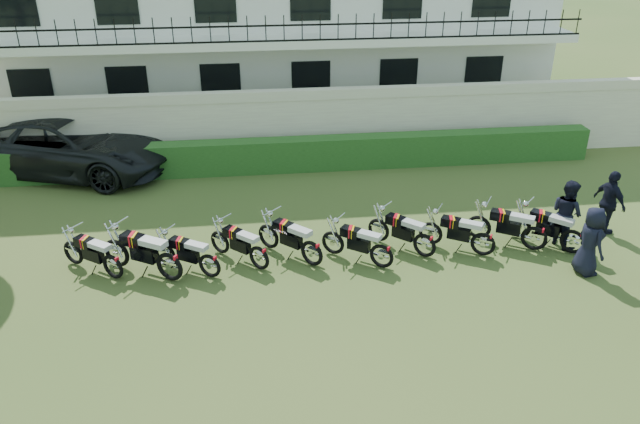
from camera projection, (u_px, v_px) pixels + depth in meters
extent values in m
plane|color=#3A5321|center=(291.00, 305.00, 12.80)|extent=(100.00, 100.00, 0.00)
cube|color=#ECE5C6|center=(270.00, 131.00, 19.46)|extent=(30.00, 0.30, 2.00)
cube|color=#ECE5C6|center=(269.00, 95.00, 18.95)|extent=(30.00, 0.35, 0.30)
cube|color=#1C4418|center=(305.00, 154.00, 19.08)|extent=(18.00, 0.60, 1.00)
cube|color=white|center=(260.00, 17.00, 23.68)|extent=(20.00, 8.00, 7.00)
cube|color=white|center=(265.00, 42.00, 19.51)|extent=(20.00, 1.40, 0.25)
cube|color=black|center=(266.00, 26.00, 18.66)|extent=(20.00, 0.05, 0.05)
cube|color=black|center=(266.00, 41.00, 18.86)|extent=(20.00, 0.05, 0.05)
cube|color=black|center=(35.00, 103.00, 20.18)|extent=(1.30, 0.12, 2.20)
cube|color=black|center=(130.00, 99.00, 20.51)|extent=(1.30, 0.12, 2.20)
cube|color=black|center=(222.00, 96.00, 20.83)|extent=(1.30, 0.12, 2.20)
cube|color=black|center=(311.00, 93.00, 21.15)|extent=(1.30, 0.12, 2.20)
cube|color=black|center=(397.00, 90.00, 21.48)|extent=(1.30, 0.12, 2.20)
cube|color=black|center=(481.00, 88.00, 21.80)|extent=(1.30, 0.12, 2.20)
torus|color=black|center=(134.00, 275.00, 13.29)|extent=(0.52, 0.41, 0.58)
torus|color=black|center=(93.00, 261.00, 13.83)|extent=(0.52, 0.41, 0.58)
cube|color=black|center=(114.00, 263.00, 13.48)|extent=(0.52, 0.45, 0.28)
cube|color=black|center=(105.00, 250.00, 13.46)|extent=(0.49, 0.45, 0.21)
cube|color=red|center=(105.00, 249.00, 13.46)|extent=(0.14, 0.27, 0.22)
cube|color=#EAAB0C|center=(107.00, 250.00, 13.43)|extent=(0.12, 0.26, 0.22)
cube|color=#B1B1B1|center=(121.00, 254.00, 13.24)|extent=(0.55, 0.49, 0.11)
cylinder|color=silver|center=(93.00, 235.00, 13.47)|extent=(0.36, 0.48, 0.03)
torus|color=black|center=(198.00, 275.00, 13.19)|extent=(0.63, 0.44, 0.68)
torus|color=black|center=(143.00, 261.00, 13.72)|extent=(0.63, 0.44, 0.68)
cube|color=black|center=(171.00, 262.00, 13.36)|extent=(0.62, 0.49, 0.33)
cube|color=black|center=(160.00, 247.00, 13.32)|extent=(0.58, 0.50, 0.24)
cube|color=red|center=(160.00, 247.00, 13.32)|extent=(0.14, 0.31, 0.25)
cube|color=#EAAB0C|center=(162.00, 248.00, 13.30)|extent=(0.11, 0.30, 0.25)
cube|color=#B1B1B1|center=(181.00, 251.00, 13.10)|extent=(0.66, 0.54, 0.13)
cylinder|color=silver|center=(144.00, 231.00, 13.31)|extent=(0.37, 0.59, 0.03)
torus|color=black|center=(233.00, 273.00, 13.38)|extent=(0.52, 0.37, 0.56)
torus|color=black|center=(187.00, 261.00, 13.84)|extent=(0.52, 0.37, 0.56)
cube|color=black|center=(211.00, 262.00, 13.53)|extent=(0.52, 0.41, 0.28)
cube|color=black|center=(202.00, 250.00, 13.50)|extent=(0.48, 0.42, 0.20)
cube|color=red|center=(202.00, 249.00, 13.50)|extent=(0.12, 0.26, 0.21)
cube|color=#EAAB0C|center=(204.00, 250.00, 13.48)|extent=(0.10, 0.25, 0.21)
cube|color=#B1B1B1|center=(220.00, 253.00, 13.31)|extent=(0.55, 0.46, 0.11)
cylinder|color=silver|center=(190.00, 236.00, 13.49)|extent=(0.32, 0.48, 0.03)
torus|color=black|center=(280.00, 267.00, 13.58)|extent=(0.47, 0.45, 0.57)
torus|color=black|center=(239.00, 251.00, 14.23)|extent=(0.47, 0.45, 0.57)
cube|color=black|center=(261.00, 254.00, 13.82)|extent=(0.49, 0.47, 0.28)
cube|color=black|center=(253.00, 241.00, 13.82)|extent=(0.47, 0.46, 0.21)
cube|color=red|center=(253.00, 241.00, 13.82)|extent=(0.17, 0.26, 0.21)
cube|color=#EAAB0C|center=(255.00, 242.00, 13.79)|extent=(0.14, 0.25, 0.21)
cube|color=#B1B1B1|center=(269.00, 246.00, 13.56)|extent=(0.53, 0.51, 0.11)
cylinder|color=silver|center=(242.00, 227.00, 13.85)|extent=(0.40, 0.43, 0.03)
torus|color=black|center=(335.00, 263.00, 13.69)|extent=(0.50, 0.49, 0.61)
torus|color=black|center=(290.00, 246.00, 14.40)|extent=(0.50, 0.49, 0.61)
cube|color=black|center=(313.00, 249.00, 13.95)|extent=(0.52, 0.51, 0.30)
cube|color=black|center=(305.00, 236.00, 13.96)|extent=(0.50, 0.50, 0.22)
cube|color=red|center=(305.00, 235.00, 13.95)|extent=(0.18, 0.28, 0.23)
cube|color=#EAAB0C|center=(307.00, 236.00, 13.92)|extent=(0.16, 0.27, 0.23)
cube|color=#B1B1B1|center=(323.00, 241.00, 13.66)|extent=(0.56, 0.56, 0.12)
cylinder|color=silver|center=(294.00, 220.00, 14.00)|extent=(0.44, 0.45, 0.03)
torus|color=black|center=(407.00, 264.00, 13.69)|extent=(0.52, 0.42, 0.58)
torus|color=black|center=(357.00, 250.00, 14.24)|extent=(0.52, 0.42, 0.58)
cube|color=black|center=(384.00, 252.00, 13.88)|extent=(0.52, 0.45, 0.29)
cube|color=black|center=(375.00, 240.00, 13.86)|extent=(0.49, 0.45, 0.21)
cube|color=red|center=(375.00, 239.00, 13.85)|extent=(0.15, 0.27, 0.22)
cube|color=#EAAB0C|center=(378.00, 240.00, 13.83)|extent=(0.12, 0.26, 0.22)
cube|color=#B1B1B1|center=(395.00, 243.00, 13.63)|extent=(0.56, 0.50, 0.11)
cylinder|color=silver|center=(363.00, 225.00, 13.87)|extent=(0.36, 0.48, 0.03)
torus|color=black|center=(449.00, 255.00, 14.06)|extent=(0.48, 0.47, 0.59)
torus|color=black|center=(401.00, 238.00, 14.73)|extent=(0.48, 0.47, 0.59)
cube|color=black|center=(427.00, 241.00, 14.30)|extent=(0.50, 0.49, 0.29)
cube|color=black|center=(419.00, 229.00, 14.31)|extent=(0.48, 0.48, 0.21)
cube|color=red|center=(419.00, 228.00, 14.30)|extent=(0.18, 0.27, 0.22)
cube|color=#EAAB0C|center=(421.00, 229.00, 14.27)|extent=(0.15, 0.26, 0.22)
cube|color=#B1B1B1|center=(438.00, 233.00, 14.03)|extent=(0.54, 0.53, 0.12)
cylinder|color=silver|center=(408.00, 214.00, 14.35)|extent=(0.42, 0.43, 0.03)
torus|color=black|center=(510.00, 251.00, 14.21)|extent=(0.54, 0.38, 0.58)
torus|color=black|center=(456.00, 240.00, 14.68)|extent=(0.54, 0.38, 0.58)
cube|color=black|center=(486.00, 240.00, 14.36)|extent=(0.54, 0.43, 0.29)
cube|color=black|center=(477.00, 228.00, 14.33)|extent=(0.50, 0.44, 0.21)
cube|color=red|center=(477.00, 228.00, 14.33)|extent=(0.13, 0.27, 0.22)
cube|color=#EAAB0C|center=(480.00, 228.00, 14.31)|extent=(0.10, 0.26, 0.22)
cube|color=#B1B1B1|center=(499.00, 231.00, 14.13)|extent=(0.57, 0.47, 0.11)
cylinder|color=silver|center=(465.00, 215.00, 14.32)|extent=(0.33, 0.50, 0.03)
torus|color=black|center=(563.00, 245.00, 14.41)|extent=(0.56, 0.41, 0.61)
torus|color=black|center=(506.00, 234.00, 14.92)|extent=(0.56, 0.41, 0.61)
cube|color=black|center=(537.00, 234.00, 14.58)|extent=(0.56, 0.45, 0.30)
cube|color=black|center=(529.00, 222.00, 14.54)|extent=(0.52, 0.46, 0.22)
cube|color=red|center=(529.00, 222.00, 14.54)|extent=(0.14, 0.28, 0.23)
cube|color=#EAAB0C|center=(531.00, 222.00, 14.52)|extent=(0.11, 0.28, 0.23)
cube|color=#B1B1B1|center=(551.00, 225.00, 14.33)|extent=(0.60, 0.50, 0.12)
cylinder|color=silver|center=(516.00, 208.00, 14.54)|extent=(0.35, 0.52, 0.03)
torus|color=black|center=(601.00, 251.00, 14.18)|extent=(0.49, 0.49, 0.60)
torus|color=black|center=(545.00, 235.00, 14.88)|extent=(0.49, 0.49, 0.60)
cube|color=black|center=(576.00, 238.00, 14.44)|extent=(0.51, 0.51, 0.30)
cube|color=black|center=(568.00, 225.00, 14.44)|extent=(0.50, 0.50, 0.22)
cube|color=red|center=(568.00, 224.00, 14.44)|extent=(0.18, 0.28, 0.23)
cube|color=#EAAB0C|center=(570.00, 225.00, 14.41)|extent=(0.15, 0.26, 0.23)
cube|color=#B1B1B1|center=(590.00, 229.00, 14.16)|extent=(0.56, 0.55, 0.12)
cylinder|color=silver|center=(556.00, 210.00, 14.48)|extent=(0.44, 0.45, 0.03)
imported|color=black|center=(69.00, 145.00, 18.73)|extent=(6.80, 4.61, 1.73)
imported|color=black|center=(590.00, 241.00, 13.57)|extent=(0.58, 0.83, 1.60)
imported|color=black|center=(567.00, 213.00, 14.72)|extent=(0.83, 0.95, 1.66)
imported|color=black|center=(609.00, 203.00, 15.25)|extent=(0.64, 1.03, 1.64)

